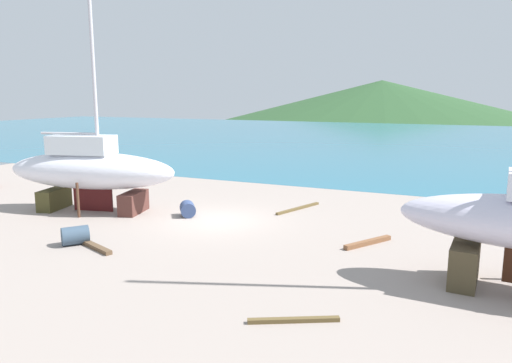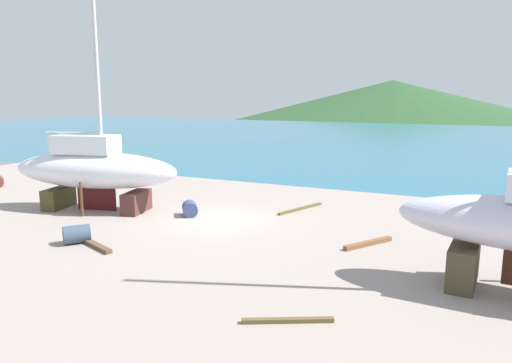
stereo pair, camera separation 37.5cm
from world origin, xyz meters
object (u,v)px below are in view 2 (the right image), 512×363
Objects in this scene: worker at (108,173)px; barrel_rust_near at (77,234)px; sailboat_small_center at (94,169)px; barrel_tipped_left at (190,209)px.

barrel_rust_near is at bearing 107.41° from worker.
sailboat_small_center is 4.82m from barrel_tipped_left.
barrel_tipped_left is at bearing -1.95° from sailboat_small_center.
barrel_rust_near is (3.00, -4.09, -1.56)m from sailboat_small_center.
sailboat_small_center is 5.43m from worker.
barrel_tipped_left is (7.66, -3.38, -0.55)m from worker.
sailboat_small_center reaches higher than barrel_rust_near.
worker reaches higher than barrel_rust_near.
barrel_rust_near is at bearing -66.89° from sailboat_small_center.
barrel_rust_near reaches higher than barrel_tipped_left.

